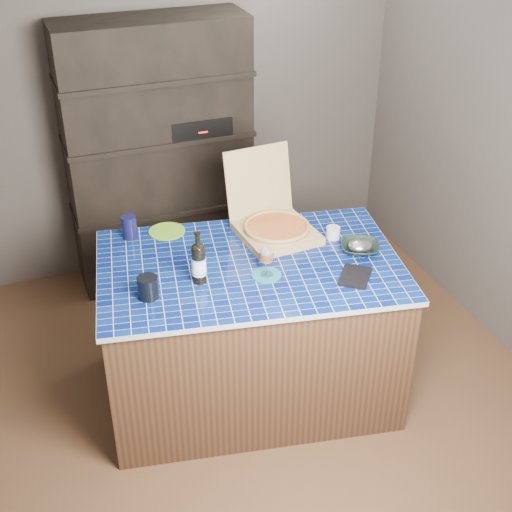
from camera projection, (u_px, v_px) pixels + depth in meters
name	position (u px, v px, depth m)	size (l,w,h in m)	color
room	(234.00, 210.00, 3.33)	(3.50, 3.50, 3.50)	#4F3122
shelving_unit	(160.00, 155.00, 4.73)	(1.20, 0.41, 1.80)	black
kitchen_island	(250.00, 330.00, 3.89)	(1.70, 1.24, 0.85)	#452A1B
pizza_box	(275.00, 225.00, 3.90)	(0.43, 0.51, 0.43)	tan
mead_bottle	(199.00, 263.00, 3.47)	(0.08, 0.08, 0.28)	black
teal_trivet	(266.00, 275.00, 3.57)	(0.15, 0.15, 0.01)	#176877
wine_glass	(267.00, 255.00, 3.51)	(0.07, 0.07, 0.17)	white
tumbler	(148.00, 287.00, 3.38)	(0.10, 0.10, 0.11)	black
dvd_case	(355.00, 276.00, 3.55)	(0.14, 0.20, 0.02)	black
bowl	(360.00, 248.00, 3.76)	(0.20, 0.20, 0.05)	black
foil_contents	(360.00, 245.00, 3.75)	(0.14, 0.11, 0.06)	#A8A6B1
white_jar	(333.00, 233.00, 3.88)	(0.08, 0.08, 0.06)	silver
navy_cup	(129.00, 227.00, 3.87)	(0.08, 0.08, 0.13)	#0E0F33
green_trivet	(167.00, 231.00, 3.95)	(0.20, 0.20, 0.01)	#68A723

